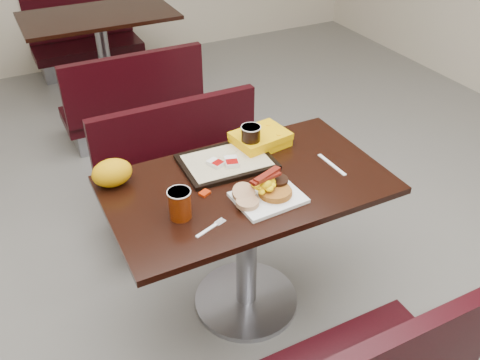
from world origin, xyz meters
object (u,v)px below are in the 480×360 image
bench_far_n (86,35)px  coffee_cup_far (251,138)px  hashbrown_sleeve_right (231,162)px  clamshell (260,139)px  table_near (247,247)px  coffee_cup_near (180,204)px  bench_far_s (129,93)px  fork (207,230)px  knife (332,165)px  bench_near_n (190,174)px  tray (227,162)px  platter (268,198)px  pancake_stack (275,191)px  hashbrown_sleeve_left (216,163)px  paper_bag (112,173)px  table_far (105,59)px

bench_far_n → coffee_cup_far: 3.13m
hashbrown_sleeve_right → clamshell: bearing=44.7°
table_near → coffee_cup_near: bearing=-164.9°
bench_far_s → fork: bearing=-97.7°
fork → knife: same height
coffee_cup_near → knife: coffee_cup_near is taller
clamshell → bench_near_n: bearing=104.7°
knife → bench_far_n: bearing=-175.3°
table_near → coffee_cup_far: coffee_cup_far is taller
bench_far_n → clamshell: (0.19, -3.06, 0.42)m
bench_far_s → hashbrown_sleeve_right: 1.82m
bench_far_n → tray: bearing=-90.3°
platter → pancake_stack: size_ratio=1.94×
tray → pancake_stack: bearing=-75.5°
bench_near_n → hashbrown_sleeve_right: 0.71m
bench_far_s → knife: 2.03m
bench_far_s → fork: fork is taller
bench_near_n → fork: (-0.28, -0.92, 0.39)m
bench_far_s → bench_far_n: size_ratio=1.00×
fork → coffee_cup_far: coffee_cup_far is taller
bench_far_s → coffee_cup_near: coffee_cup_near is taller
bench_near_n → bench_far_s: (0.00, 1.20, 0.00)m
knife → fork: bearing=-78.8°
table_near → bench_far_s: (0.00, 1.90, -0.02)m
bench_near_n → hashbrown_sleeve_left: 0.69m
coffee_cup_near → tray: (0.32, 0.26, -0.05)m
coffee_cup_near → hashbrown_sleeve_right: (0.33, 0.22, -0.03)m
table_near → paper_bag: paper_bag is taller
bench_far_n → hashbrown_sleeve_right: hashbrown_sleeve_right is taller
tray → clamshell: size_ratio=1.62×
pancake_stack → fork: bearing=-168.4°
bench_near_n → hashbrown_sleeve_right: size_ratio=12.60×
bench_far_s → hashbrown_sleeve_right: hashbrown_sleeve_right is taller
table_near → paper_bag: (-0.51, 0.24, 0.43)m
hashbrown_sleeve_right → paper_bag: (-0.50, 0.11, 0.03)m
bench_far_s → pancake_stack: bearing=-88.5°
bench_near_n → knife: knife is taller
platter → hashbrown_sleeve_left: bearing=105.0°
coffee_cup_near → table_near: bearing=15.1°
pancake_stack → bench_far_n: bearing=90.9°
coffee_cup_near → paper_bag: size_ratio=0.71×
bench_near_n → clamshell: bearing=-67.1°
hashbrown_sleeve_right → paper_bag: size_ratio=0.46×
table_near → table_far: bearing=90.0°
table_near → bench_far_n: size_ratio=1.20×
coffee_cup_near → hashbrown_sleeve_left: size_ratio=1.75×
platter → paper_bag: size_ratio=1.58×
table_far → paper_bag: size_ratio=7.02×
pancake_stack → hashbrown_sleeve_right: 0.29m
hashbrown_sleeve_left → hashbrown_sleeve_right: 0.07m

